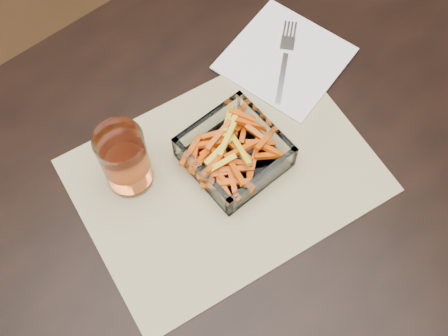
{
  "coord_description": "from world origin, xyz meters",
  "views": [
    {
      "loc": [
        -0.2,
        -0.24,
        1.56
      ],
      "look_at": [
        0.03,
        0.04,
        0.78
      ],
      "focal_mm": 45.0,
      "sensor_mm": 36.0,
      "label": 1
    }
  ],
  "objects_px": {
    "fork": "(285,58)",
    "tumbler": "(125,161)",
    "dining_table": "(224,226)",
    "glass_bowl": "(234,154)"
  },
  "relations": [
    {
      "from": "tumbler",
      "to": "dining_table",
      "type": "bearing_deg",
      "value": -57.6
    },
    {
      "from": "fork",
      "to": "dining_table",
      "type": "bearing_deg",
      "value": -100.95
    },
    {
      "from": "glass_bowl",
      "to": "tumbler",
      "type": "relative_size",
      "value": 1.1
    },
    {
      "from": "fork",
      "to": "tumbler",
      "type": "bearing_deg",
      "value": -128.2
    },
    {
      "from": "glass_bowl",
      "to": "tumbler",
      "type": "height_order",
      "value": "tumbler"
    },
    {
      "from": "tumbler",
      "to": "fork",
      "type": "xyz_separation_m",
      "value": [
        0.34,
        0.01,
        -0.05
      ]
    },
    {
      "from": "dining_table",
      "to": "glass_bowl",
      "type": "distance_m",
      "value": 0.14
    },
    {
      "from": "glass_bowl",
      "to": "fork",
      "type": "height_order",
      "value": "glass_bowl"
    },
    {
      "from": "tumbler",
      "to": "glass_bowl",
      "type": "bearing_deg",
      "value": -28.45
    },
    {
      "from": "glass_bowl",
      "to": "dining_table",
      "type": "bearing_deg",
      "value": -140.33
    }
  ]
}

